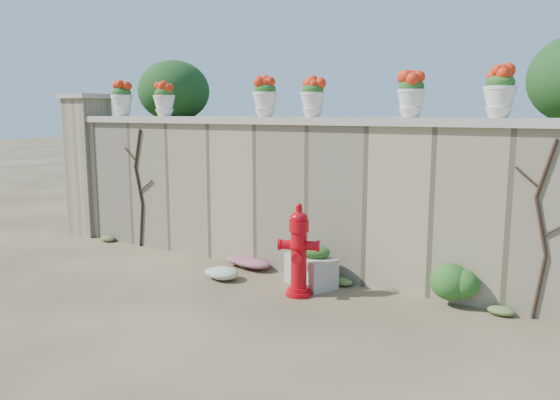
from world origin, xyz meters
The scene contains 19 objects.
ground centered at (0.00, 0.00, 0.00)m, with size 80.00×80.00×0.00m, color #493724.
stone_wall centered at (0.00, 1.80, 1.00)m, with size 8.00×0.40×2.00m, color #988A65.
wall_cap centered at (0.00, 1.80, 2.05)m, with size 8.10×0.52×0.10m, color #B9AD9C.
gate_pillar centered at (-4.15, 1.80, 1.26)m, with size 0.72×0.72×2.48m.
raised_fill centered at (0.00, 5.00, 1.00)m, with size 9.00×6.00×2.00m, color #384C23.
back_shrub_left centered at (-3.20, 3.00, 2.55)m, with size 1.30×1.30×1.10m, color #143814.
vine_left centered at (-2.67, 1.58, 0.99)m, with size 0.60×0.04×1.91m.
vine_right centered at (3.23, 1.58, 0.99)m, with size 0.60×0.04×1.91m.
fire_hydrant centered at (0.73, 0.88, 0.56)m, with size 0.47×0.34×1.11m.
planter_box centered at (0.67, 1.29, 0.25)m, with size 0.75×0.62×0.54m.
green_shrub centered at (2.37, 1.55, 0.32)m, with size 0.67×0.60×0.64m, color #1E5119.
magenta_clump centered at (-0.45, 1.48, 0.11)m, with size 0.80×0.53×0.21m, color #CA288D.
white_flowers centered at (-0.50, 0.81, 0.10)m, with size 0.55×0.44×0.20m, color white.
urn_pot_0 centered at (-3.23, 1.80, 2.38)m, with size 0.36×0.36×0.56m.
urn_pot_1 centered at (-2.27, 1.80, 2.36)m, with size 0.34×0.34×0.53m.
urn_pot_2 centered at (-0.36, 1.80, 2.37)m, with size 0.35×0.35×0.54m.
urn_pot_3 centered at (0.39, 1.80, 2.35)m, with size 0.33×0.33×0.51m.
urn_pot_4 centered at (1.71, 1.80, 2.36)m, with size 0.34×0.34×0.53m.
urn_pot_5 centered at (2.69, 1.80, 2.37)m, with size 0.35×0.35×0.55m.
Camera 1 is at (3.93, -4.50, 2.15)m, focal length 35.00 mm.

